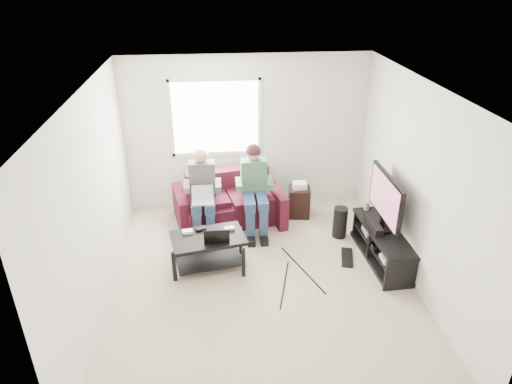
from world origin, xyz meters
TOP-DOWN VIEW (x-y plane):
  - floor at (0.00, 0.00)m, footprint 4.50×4.50m
  - ceiling at (0.00, 0.00)m, footprint 4.50×4.50m
  - wall_back at (0.00, 2.25)m, footprint 4.50×0.00m
  - wall_front at (0.00, -2.25)m, footprint 4.50×0.00m
  - wall_left at (-2.00, 0.00)m, footprint 0.00×4.50m
  - wall_right at (2.00, 0.00)m, footprint 0.00×4.50m
  - window at (-0.50, 2.23)m, footprint 1.48×0.04m
  - sofa at (-0.35, 1.68)m, footprint 1.86×1.06m
  - person_left at (-0.75, 1.40)m, footprint 0.40×0.70m
  - person_right at (0.05, 1.42)m, footprint 0.40×0.71m
  - laptop_silver at (-0.75, 1.16)m, footprint 0.33×0.23m
  - coffee_table at (-0.69, 0.41)m, footprint 1.08×0.77m
  - laptop_black at (-0.57, 0.33)m, footprint 0.38×0.30m
  - controller_a at (-0.97, 0.53)m, footprint 0.15×0.11m
  - controller_b at (-0.79, 0.59)m, footprint 0.16×0.13m
  - controller_c at (-0.39, 0.56)m, footprint 0.15×0.11m
  - tv_stand at (1.77, 0.34)m, footprint 0.48×1.44m
  - tv at (1.77, 0.44)m, footprint 0.12×1.10m
  - soundbar at (1.65, 0.44)m, footprint 0.12×0.50m
  - drink_cup at (1.72, 0.97)m, footprint 0.08×0.08m
  - console_white at (1.77, -0.06)m, footprint 0.30×0.22m
  - console_grey at (1.77, 0.64)m, footprint 0.34×0.26m
  - console_black at (1.77, 0.29)m, footprint 0.38×0.30m
  - subwoofer at (1.34, 1.01)m, footprint 0.22×0.22m
  - keyboard_floor at (1.30, 0.41)m, footprint 0.27×0.50m
  - end_table at (0.83, 1.73)m, footprint 0.34×0.34m

SIDE VIEW (x-z plane):
  - floor at x=0.00m, z-range 0.00..0.00m
  - keyboard_floor at x=1.30m, z-range 0.00..0.03m
  - tv_stand at x=1.77m, z-range -0.02..0.45m
  - subwoofer at x=1.34m, z-range 0.00..0.49m
  - end_table at x=0.83m, z-range -0.03..0.58m
  - console_white at x=1.77m, z-range 0.25..0.31m
  - console_black at x=1.77m, z-range 0.25..0.32m
  - console_grey at x=1.77m, z-range 0.25..0.33m
  - sofa at x=-0.35m, z-range -0.10..0.70m
  - coffee_table at x=-0.69m, z-range 0.12..0.61m
  - controller_a at x=-0.97m, z-range 0.49..0.53m
  - controller_b at x=-0.79m, z-range 0.49..0.53m
  - controller_c at x=-0.39m, z-range 0.49..0.53m
  - soundbar at x=1.65m, z-range 0.47..0.57m
  - drink_cup at x=1.72m, z-range 0.47..0.59m
  - laptop_black at x=-0.57m, z-range 0.49..0.73m
  - laptop_silver at x=-0.75m, z-range 0.58..0.82m
  - person_left at x=-0.75m, z-range 0.06..1.39m
  - person_right at x=0.05m, z-range 0.10..1.47m
  - tv at x=1.77m, z-range 0.53..1.34m
  - wall_back at x=0.00m, z-range -0.95..3.55m
  - wall_front at x=0.00m, z-range -0.95..3.55m
  - wall_left at x=-2.00m, z-range -0.95..3.55m
  - wall_right at x=2.00m, z-range -0.95..3.55m
  - window at x=-0.50m, z-range 0.96..2.24m
  - ceiling at x=0.00m, z-range 2.60..2.60m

